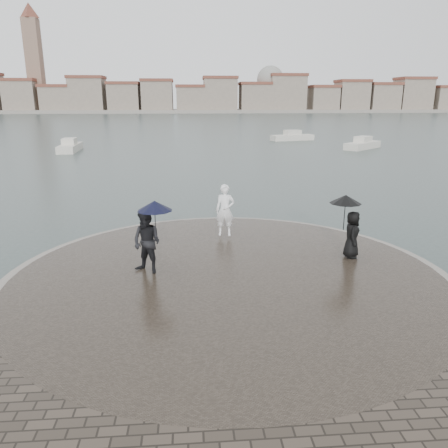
{
  "coord_description": "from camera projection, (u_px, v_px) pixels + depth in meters",
  "views": [
    {
      "loc": [
        -1.01,
        -7.79,
        5.08
      ],
      "look_at": [
        0.0,
        4.8,
        1.45
      ],
      "focal_mm": 35.0,
      "sensor_mm": 36.0,
      "label": 1
    }
  ],
  "objects": [
    {
      "name": "ground",
      "position": [
        243.0,
        356.0,
        8.94
      ],
      "size": [
        400.0,
        400.0,
        0.0
      ],
      "primitive_type": "plane",
      "color": "#2B3835",
      "rests_on": "ground"
    },
    {
      "name": "statue",
      "position": [
        225.0,
        210.0,
        15.47
      ],
      "size": [
        0.72,
        0.51,
        1.84
      ],
      "primitive_type": "imported",
      "rotation": [
        0.0,
        0.0,
        -0.12
      ],
      "color": "white",
      "rests_on": "quay_tip"
    },
    {
      "name": "visitor_right",
      "position": [
        350.0,
        223.0,
        13.25
      ],
      "size": [
        1.06,
        0.99,
        1.95
      ],
      "color": "black",
      "rests_on": "quay_tip"
    },
    {
      "name": "visitor_left",
      "position": [
        148.0,
        235.0,
        12.08
      ],
      "size": [
        1.28,
        1.1,
        2.04
      ],
      "color": "black",
      "rests_on": "quay_tip"
    },
    {
      "name": "boats",
      "position": [
        247.0,
        143.0,
        48.32
      ],
      "size": [
        33.71,
        14.23,
        1.5
      ],
      "color": "beige",
      "rests_on": "ground"
    },
    {
      "name": "kerb_ring",
      "position": [
        228.0,
        281.0,
        12.25
      ],
      "size": [
        12.5,
        12.5,
        0.32
      ],
      "primitive_type": "cylinder",
      "color": "gray",
      "rests_on": "ground"
    },
    {
      "name": "far_skyline",
      "position": [
        173.0,
        97.0,
        160.86
      ],
      "size": [
        260.0,
        20.0,
        37.0
      ],
      "color": "gray",
      "rests_on": "ground"
    },
    {
      "name": "quay_tip",
      "position": [
        228.0,
        280.0,
        12.25
      ],
      "size": [
        11.9,
        11.9,
        0.36
      ],
      "primitive_type": "cylinder",
      "color": "#2D261E",
      "rests_on": "ground"
    }
  ]
}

